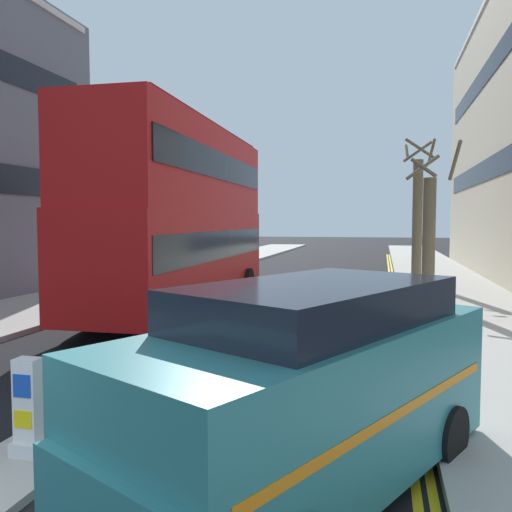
{
  "coord_description": "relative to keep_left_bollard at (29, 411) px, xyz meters",
  "views": [
    {
      "loc": [
        3.87,
        -3.04,
        2.75
      ],
      "look_at": [
        0.5,
        11.0,
        1.8
      ],
      "focal_mm": 37.13,
      "sensor_mm": 36.0,
      "label": 1
    }
  ],
  "objects": [
    {
      "name": "kerb_line_inner",
      "position": [
        4.24,
        11.95,
        -0.6
      ],
      "size": [
        0.1,
        56.0,
        0.01
      ],
      "primitive_type": "cube",
      "color": "yellow",
      "rests_on": "ground"
    },
    {
      "name": "kerb_line_outer",
      "position": [
        4.4,
        11.95,
        -0.6
      ],
      "size": [
        0.1,
        56.0,
        0.01
      ],
      "primitive_type": "cube",
      "color": "yellow",
      "rests_on": "ground"
    },
    {
      "name": "traffic_island",
      "position": [
        0.0,
        0.0,
        -0.56
      ],
      "size": [
        1.1,
        2.2,
        0.1
      ],
      "primitive_type": "cube",
      "color": "#ADA89E",
      "rests_on": "ground"
    },
    {
      "name": "keep_left_bollard",
      "position": [
        0.0,
        0.0,
        0.0
      ],
      "size": [
        0.36,
        0.28,
        1.11
      ],
      "color": "silver",
      "rests_on": "traffic_island"
    },
    {
      "name": "street_tree_near",
      "position": [
        5.36,
        13.11,
        1.74
      ],
      "size": [
        1.65,
        1.57,
        5.13
      ],
      "color": "#6B6047",
      "rests_on": "sidewalk_right"
    },
    {
      "name": "sidewalk_right",
      "position": [
        6.5,
        13.95,
        -0.54
      ],
      "size": [
        4.0,
        80.0,
        0.14
      ],
      "primitive_type": "cube",
      "color": "#ADA89E",
      "rests_on": "ground"
    },
    {
      "name": "double_decker_bus_away",
      "position": [
        -2.09,
        10.12,
        2.42
      ],
      "size": [
        2.96,
        10.85,
        5.64
      ],
      "color": "red",
      "rests_on": "ground"
    },
    {
      "name": "sidewalk_left",
      "position": [
        -6.5,
        13.95,
        -0.54
      ],
      "size": [
        4.0,
        80.0,
        0.14
      ],
      "primitive_type": "cube",
      "color": "#ADA89E",
      "rests_on": "ground"
    },
    {
      "name": "taxi_minivan",
      "position": [
        3.11,
        0.11,
        0.46
      ],
      "size": [
        3.86,
        5.13,
        2.12
      ],
      "color": "teal",
      "rests_on": "ground"
    },
    {
      "name": "street_tree_mid",
      "position": [
        5.28,
        18.3,
        2.36
      ],
      "size": [
        1.26,
        1.27,
        6.05
      ],
      "color": "#6B6047",
      "rests_on": "sidewalk_right"
    }
  ]
}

